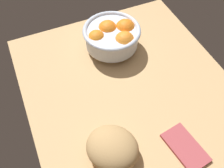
% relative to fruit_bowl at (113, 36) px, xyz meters
% --- Properties ---
extents(ground_plane, '(0.74, 0.66, 0.03)m').
position_rel_fruit_bowl_xyz_m(ground_plane, '(0.18, -0.02, -0.08)').
color(ground_plane, tan).
extents(fruit_bowl, '(0.20, 0.20, 0.11)m').
position_rel_fruit_bowl_xyz_m(fruit_bowl, '(0.00, 0.00, 0.00)').
color(fruit_bowl, silver).
rests_on(fruit_bowl, ground).
extents(bread_loaf, '(0.19, 0.19, 0.08)m').
position_rel_fruit_bowl_xyz_m(bread_loaf, '(0.37, -0.16, -0.02)').
color(bread_loaf, tan).
rests_on(bread_loaf, ground).
extents(napkin_folded, '(0.14, 0.09, 0.01)m').
position_rel_fruit_bowl_xyz_m(napkin_folded, '(0.43, 0.03, -0.06)').
color(napkin_folded, '#AE494E').
rests_on(napkin_folded, ground).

